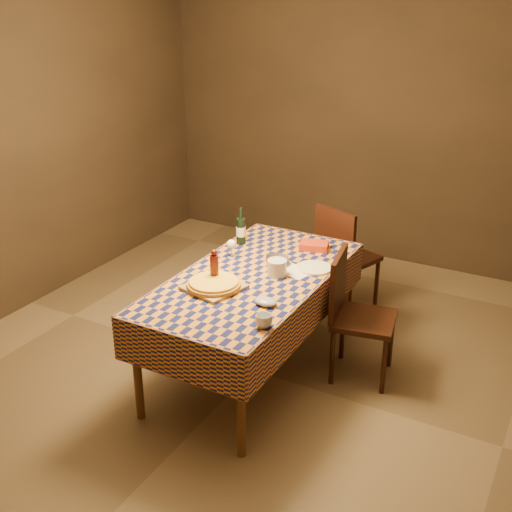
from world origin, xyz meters
name	(u,v)px	position (x,y,z in m)	size (l,w,h in m)	color
room	(252,195)	(0.00, 0.00, 1.35)	(5.00, 5.10, 2.70)	brown
dining_table	(253,286)	(0.00, 0.00, 0.69)	(0.94, 1.84, 0.77)	brown
cutting_board	(214,287)	(-0.13, -0.29, 0.78)	(0.33, 0.33, 0.02)	#A4804D
pizza	(214,283)	(-0.13, -0.29, 0.81)	(0.47, 0.47, 0.04)	#A86E1C
pepper_mill	(214,267)	(-0.18, -0.21, 0.88)	(0.06, 0.06, 0.24)	#4E1212
bowl	(277,261)	(0.06, 0.26, 0.80)	(0.17, 0.17, 0.05)	#654D55
wine_glass	(231,245)	(-0.29, 0.20, 0.87)	(0.08, 0.08, 0.14)	white
wine_bottle	(241,230)	(-0.36, 0.47, 0.88)	(0.09, 0.09, 0.29)	black
deli_tub	(277,268)	(0.14, 0.09, 0.83)	(0.13, 0.13, 0.11)	silver
takeout_container	(314,246)	(0.18, 0.64, 0.80)	(0.21, 0.15, 0.05)	#B63218
white_plate	(314,268)	(0.33, 0.31, 0.78)	(0.25, 0.25, 0.01)	white
tumbler	(264,321)	(0.40, -0.59, 0.81)	(0.10, 0.10, 0.08)	silver
flour_patch	(294,271)	(0.22, 0.21, 0.77)	(0.24, 0.19, 0.00)	white
flour_bag	(266,302)	(0.28, -0.33, 0.79)	(0.15, 0.11, 0.04)	#9AA2C5
chair_far	(343,252)	(0.19, 1.24, 0.52)	(0.54, 0.54, 0.93)	black
chair_right	(353,309)	(0.63, 0.32, 0.52)	(0.49, 0.49, 0.93)	black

